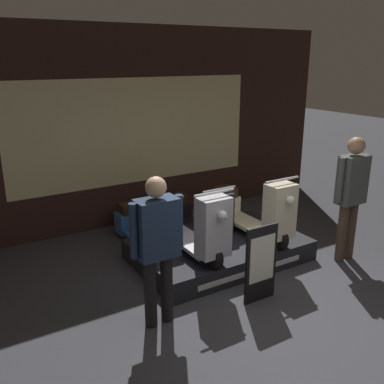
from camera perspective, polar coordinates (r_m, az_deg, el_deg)
ground_plane at (r=4.85m, az=11.52°, el=-16.75°), size 30.00×30.00×0.00m
shop_wall_back at (r=7.11m, az=-7.53°, el=8.46°), size 7.58×0.09×3.20m
display_platform at (r=6.03m, az=3.62°, el=-7.65°), size 2.30×1.46×0.28m
scooter_display_left at (r=5.50m, az=-0.21°, el=-4.49°), size 0.54×1.62×0.96m
scooter_display_right at (r=6.07m, az=8.20°, el=-2.54°), size 0.54×1.62×0.96m
scooter_backrow_0 at (r=6.19m, az=-5.83°, el=-4.83°), size 0.54×1.62×0.96m
scooter_backrow_1 at (r=6.57m, az=0.92°, el=-3.37°), size 0.54×1.62×0.96m
person_left_browsing at (r=4.33m, az=-4.64°, el=-6.49°), size 0.58×0.24×1.62m
person_right_browsing at (r=6.08m, az=20.46°, el=0.22°), size 0.56×0.22×1.73m
price_sign_board at (r=4.98m, az=9.16°, el=-9.39°), size 0.43×0.04×0.92m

